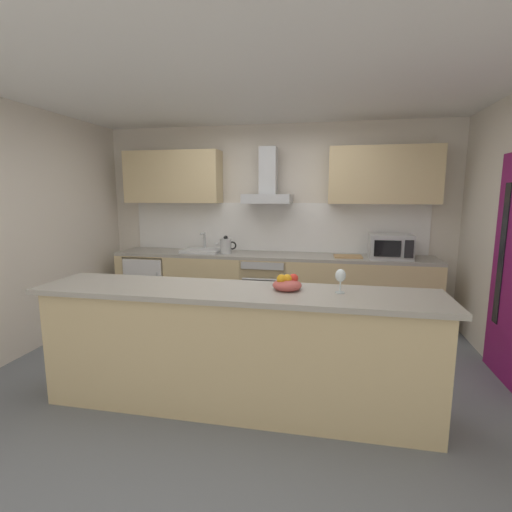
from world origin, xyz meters
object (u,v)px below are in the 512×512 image
sink (202,250)px  fruit_bowl (287,284)px  refrigerator (153,284)px  kettle (226,246)px  wine_glass (340,276)px  chopping_board (348,256)px  microwave (390,247)px  range_hood (268,186)px  oven (266,287)px

sink → fruit_bowl: 2.49m
refrigerator → kettle: 1.24m
wine_glass → chopping_board: wine_glass is taller
microwave → kettle: size_ratio=1.73×
refrigerator → kettle: bearing=-1.6°
range_hood → wine_glass: size_ratio=4.05×
chopping_board → sink: bearing=179.0°
microwave → fruit_bowl: (-1.03, -2.01, -0.04)m
wine_glass → chopping_board: size_ratio=0.52×
sink → wine_glass: bearing=-49.1°
oven → refrigerator: oven is taller
chopping_board → kettle: bearing=-179.6°
sink → range_hood: range_hood is taller
refrigerator → kettle: size_ratio=2.94×
fruit_bowl → kettle: bearing=117.6°
oven → sink: 1.00m
microwave → fruit_bowl: size_ratio=2.27×
microwave → chopping_board: 0.52m
wine_glass → microwave: bearing=72.5°
chopping_board → fruit_bowl: bearing=-104.7°
oven → range_hood: bearing=90.0°
wine_glass → range_hood: bearing=112.5°
range_hood → chopping_board: bearing=-8.4°
sink → fruit_bowl: size_ratio=2.27×
oven → chopping_board: 1.14m
microwave → chopping_board: microwave is taller
sink → oven: bearing=-0.7°
kettle → wine_glass: size_ratio=1.62×
wine_glass → fruit_bowl: wine_glass is taller
sink → kettle: sink is taller
kettle → wine_glass: 2.48m
microwave → range_hood: (-1.54, 0.16, 0.74)m
oven → range_hood: size_ratio=1.11×
kettle → range_hood: 0.96m
refrigerator → chopping_board: chopping_board is taller
wine_glass → oven: bearing=113.7°
sink → kettle: (0.35, -0.04, 0.08)m
refrigerator → fruit_bowl: (2.14, -2.04, 0.59)m
kettle → fruit_bowl: (1.05, -2.01, 0.01)m
oven → microwave: bearing=-1.0°
sink → kettle: size_ratio=1.73×
kettle → oven: bearing=3.6°
range_hood → chopping_board: (1.04, -0.15, -0.88)m
microwave → range_hood: range_hood is taller
microwave → wine_glass: bearing=-107.5°
microwave → range_hood: 1.72m
microwave → chopping_board: size_ratio=1.47×
refrigerator → kettle: kettle is taller
refrigerator → sink: sink is taller
refrigerator → wine_glass: wine_glass is taller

